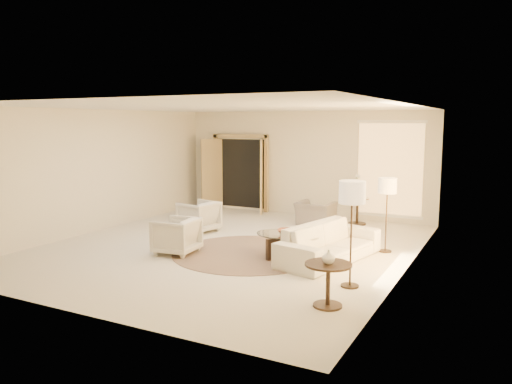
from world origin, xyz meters
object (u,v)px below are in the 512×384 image
at_px(end_table, 328,277).
at_px(floor_lamp_near, 387,189).
at_px(bowl, 288,232).
at_px(armchair_right, 176,234).
at_px(side_vase, 358,193).
at_px(side_table, 357,208).
at_px(armchair_left, 199,215).
at_px(coffee_table, 288,243).
at_px(end_vase, 329,257).
at_px(floor_lamp_far, 352,197).
at_px(accent_chair, 316,210).
at_px(sofa, 329,243).

height_order(end_table, floor_lamp_near, floor_lamp_near).
bearing_deg(bowl, armchair_right, -160.55).
height_order(armchair_right, side_vase, side_vase).
distance_m(armchair_right, side_table, 4.90).
xyz_separation_m(armchair_left, coffee_table, (2.72, -1.10, -0.11)).
relative_size(armchair_right, side_vase, 3.16).
height_order(armchair_right, side_table, armchair_right).
bearing_deg(side_vase, side_table, 0.00).
bearing_deg(end_vase, coffee_table, 126.36).
relative_size(floor_lamp_near, floor_lamp_far, 0.89).
distance_m(accent_chair, end_table, 5.50).
distance_m(armchair_left, armchair_right, 1.95).
height_order(sofa, side_table, sofa).
relative_size(armchair_left, side_table, 1.17).
bearing_deg(end_table, armchair_right, 159.40).
height_order(sofa, end_table, sofa).
relative_size(end_table, bowl, 1.71).
distance_m(side_table, floor_lamp_far, 4.95).
xyz_separation_m(sofa, coffee_table, (-0.76, -0.18, -0.05)).
distance_m(armchair_left, side_table, 3.91).
height_order(armchair_left, bowl, armchair_left).
xyz_separation_m(coffee_table, end_table, (1.50, -2.03, 0.14)).
bearing_deg(end_table, accent_chair, 112.32).
distance_m(sofa, floor_lamp_far, 1.82).
xyz_separation_m(accent_chair, side_table, (0.89, 0.55, 0.02)).
bearing_deg(side_vase, sofa, -82.30).
height_order(accent_chair, end_table, accent_chair).
bearing_deg(accent_chair, side_vase, -146.90).
xyz_separation_m(floor_lamp_near, end_vase, (-0.03, -3.30, -0.54)).
height_order(accent_chair, floor_lamp_far, floor_lamp_far).
relative_size(accent_chair, coffee_table, 0.68).
bearing_deg(armchair_left, armchair_right, 31.95).
bearing_deg(side_vase, accent_chair, -148.27).
bearing_deg(bowl, accent_chair, 101.00).
relative_size(sofa, accent_chair, 2.62).
relative_size(armchair_left, end_vase, 4.12).
xyz_separation_m(coffee_table, side_vase, (0.29, 3.61, 0.50)).
bearing_deg(side_table, sofa, -82.30).
bearing_deg(floor_lamp_far, coffee_table, 144.56).
xyz_separation_m(armchair_right, side_vase, (2.31, 4.32, 0.40)).
bearing_deg(end_table, side_vase, 102.06).
bearing_deg(bowl, side_table, 85.39).
bearing_deg(floor_lamp_far, bowl, 144.56).
xyz_separation_m(accent_chair, end_vase, (2.09, -5.09, 0.32)).
height_order(armchair_left, side_table, armchair_left).
height_order(side_table, side_vase, side_vase).
distance_m(sofa, side_table, 3.47).
bearing_deg(floor_lamp_far, accent_chair, 117.07).
bearing_deg(armchair_left, bowl, 78.69).
distance_m(accent_chair, end_vase, 5.51).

